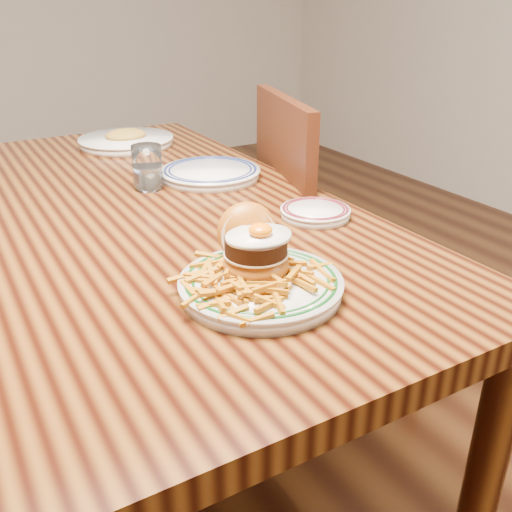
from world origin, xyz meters
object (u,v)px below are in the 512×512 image
chair_right (322,246)px  main_plate (258,270)px  side_plate (315,212)px  table (146,240)px

chair_right → main_plate: chair_right is taller
chair_right → main_plate: bearing=60.0°
main_plate → side_plate: main_plate is taller
table → chair_right: (0.55, 0.04, -0.15)m
table → chair_right: bearing=3.8°
main_plate → side_plate: bearing=55.6°
chair_right → side_plate: bearing=65.1°
main_plate → table: bearing=109.7°
table → main_plate: bearing=-87.0°
chair_right → side_plate: 0.47m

